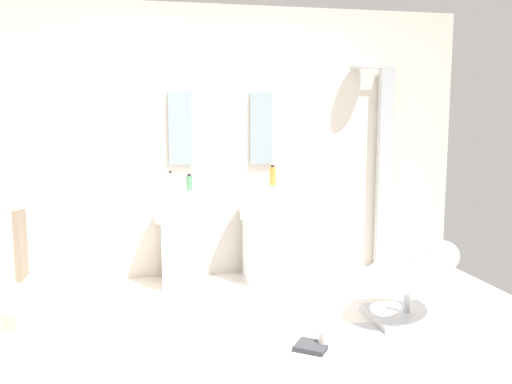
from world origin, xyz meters
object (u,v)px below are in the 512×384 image
(pedestal_sink_left, at_px, (183,232))
(magazine_charcoal, at_px, (312,347))
(lounge_chair, at_px, (407,275))
(soap_bottle_green, at_px, (189,183))
(soap_bottle_white, at_px, (171,180))
(soap_bottle_amber, at_px, (273,176))
(pedestal_sink_right, at_px, (267,229))
(shower_column, at_px, (383,164))
(towel_rack, at_px, (16,247))
(coffee_mug, at_px, (325,339))

(pedestal_sink_left, relative_size, magazine_charcoal, 4.92)
(lounge_chair, distance_m, soap_bottle_green, 1.98)
(soap_bottle_white, height_order, soap_bottle_green, soap_bottle_white)
(pedestal_sink_left, relative_size, soap_bottle_amber, 5.02)
(pedestal_sink_right, relative_size, soap_bottle_white, 6.25)
(pedestal_sink_left, bearing_deg, soap_bottle_green, -71.35)
(soap_bottle_white, xyz_separation_m, soap_bottle_amber, (0.97, 0.03, 0.02))
(pedestal_sink_left, distance_m, soap_bottle_white, 0.49)
(magazine_charcoal, distance_m, soap_bottle_white, 2.10)
(magazine_charcoal, bearing_deg, shower_column, 89.64)
(towel_rack, xyz_separation_m, soap_bottle_white, (1.09, 1.01, 0.34))
(towel_rack, xyz_separation_m, soap_bottle_green, (1.25, 0.78, 0.34))
(magazine_charcoal, xyz_separation_m, soap_bottle_green, (-0.70, 1.43, 0.94))
(shower_column, height_order, soap_bottle_green, shower_column)
(shower_column, bearing_deg, soap_bottle_amber, -174.05)
(pedestal_sink_left, relative_size, soap_bottle_white, 6.25)
(pedestal_sink_right, distance_m, soap_bottle_green, 0.88)
(pedestal_sink_right, bearing_deg, soap_bottle_green, -167.70)
(shower_column, relative_size, soap_bottle_amber, 10.33)
(pedestal_sink_left, relative_size, soap_bottle_green, 6.54)
(coffee_mug, bearing_deg, soap_bottle_white, 120.01)
(pedestal_sink_left, xyz_separation_m, coffee_mug, (0.85, -1.58, -0.43))
(pedestal_sink_right, bearing_deg, magazine_charcoal, -90.90)
(pedestal_sink_right, distance_m, magazine_charcoal, 1.66)
(pedestal_sink_right, bearing_deg, towel_rack, -154.65)
(pedestal_sink_right, xyz_separation_m, coffee_mug, (0.07, -1.58, -0.43))
(towel_rack, relative_size, coffee_mug, 8.77)
(lounge_chair, bearing_deg, soap_bottle_amber, 120.15)
(coffee_mug, relative_size, soap_bottle_white, 0.68)
(shower_column, bearing_deg, lounge_chair, -106.32)
(pedestal_sink_left, height_order, soap_bottle_green, soap_bottle_green)
(towel_rack, bearing_deg, soap_bottle_green, 31.91)
(pedestal_sink_left, relative_size, towel_rack, 1.05)
(coffee_mug, distance_m, soap_bottle_white, 2.11)
(soap_bottle_white, bearing_deg, soap_bottle_amber, 1.87)
(lounge_chair, bearing_deg, shower_column, 73.68)
(towel_rack, distance_m, soap_bottle_white, 1.53)
(lounge_chair, height_order, soap_bottle_white, soap_bottle_white)
(magazine_charcoal, relative_size, coffee_mug, 1.87)
(soap_bottle_white, relative_size, soap_bottle_amber, 0.80)
(magazine_charcoal, bearing_deg, towel_rack, -163.74)
(magazine_charcoal, height_order, soap_bottle_amber, soap_bottle_amber)
(magazine_charcoal, bearing_deg, lounge_chair, 59.21)
(pedestal_sink_left, distance_m, towel_rack, 1.52)
(soap_bottle_green, bearing_deg, soap_bottle_amber, 18.13)
(shower_column, xyz_separation_m, soap_bottle_white, (-2.14, -0.15, -0.11))
(coffee_mug, bearing_deg, pedestal_sink_right, 92.48)
(pedestal_sink_right, relative_size, soap_bottle_amber, 5.02)
(pedestal_sink_left, bearing_deg, coffee_mug, -61.70)
(soap_bottle_amber, bearing_deg, pedestal_sink_right, -127.02)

